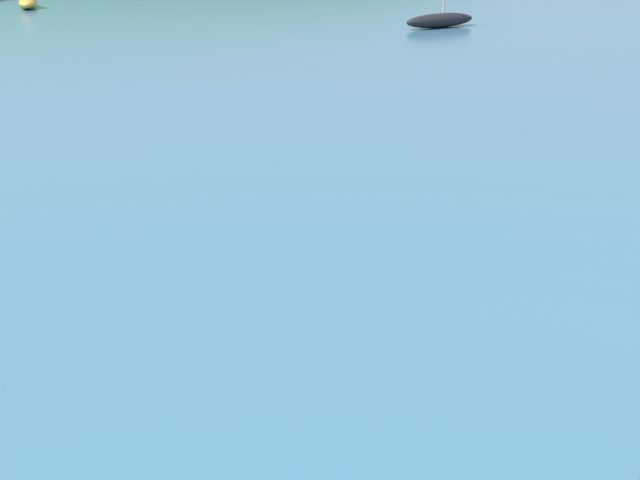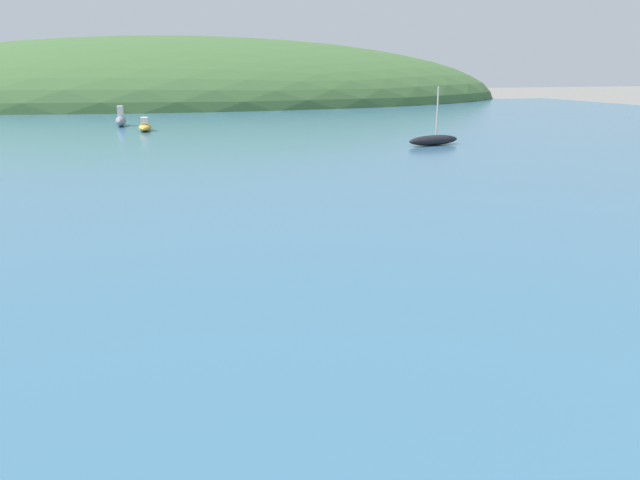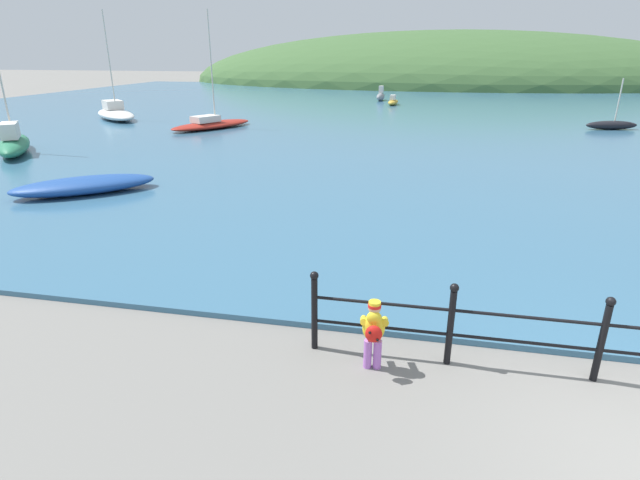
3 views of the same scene
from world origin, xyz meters
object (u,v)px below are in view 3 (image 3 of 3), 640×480
object	(u,v)px
boat_far_right	(612,125)
boat_mid_harbor	(84,185)
child_in_coat	(374,329)
boat_white_sailboat	(13,143)
boat_red_dinghy	(211,124)
boat_twin_mast	(115,113)
boat_blue_hull	(393,102)
boat_nearest_quay	(381,96)

from	to	relation	value
boat_far_right	boat_mid_harbor	distance (m)	25.90
child_in_coat	boat_white_sailboat	distance (m)	19.67
boat_red_dinghy	boat_far_right	bearing A→B (deg)	10.70
boat_twin_mast	boat_blue_hull	size ratio (longest dim) A/B	2.68
boat_far_right	boat_mid_harbor	xyz separation A→B (m)	(-19.47, -17.09, -0.01)
boat_twin_mast	child_in_coat	bearing A→B (deg)	-50.94
boat_twin_mast	boat_nearest_quay	bearing A→B (deg)	46.79
child_in_coat	boat_white_sailboat	size ratio (longest dim) A/B	0.18
boat_far_right	boat_twin_mast	world-z (taller)	boat_twin_mast
boat_twin_mast	boat_red_dinghy	bearing A→B (deg)	-18.54
boat_nearest_quay	boat_blue_hull	bearing A→B (deg)	-69.62
boat_white_sailboat	boat_mid_harbor	world-z (taller)	boat_white_sailboat
boat_red_dinghy	boat_blue_hull	size ratio (longest dim) A/B	2.59
child_in_coat	boat_twin_mast	xyz separation A→B (m)	(-18.17, 22.39, -0.13)
boat_far_right	boat_red_dinghy	distance (m)	21.49
boat_blue_hull	child_in_coat	bearing A→B (deg)	-86.57
boat_white_sailboat	boat_mid_harbor	xyz separation A→B (m)	(6.64, -4.80, -0.20)
boat_mid_harbor	boat_blue_hull	xyz separation A→B (m)	(7.14, 27.85, 0.01)
boat_white_sailboat	boat_nearest_quay	xyz separation A→B (m)	(12.49, 26.51, -0.04)
boat_far_right	boat_mid_harbor	bearing A→B (deg)	-138.73
boat_nearest_quay	boat_red_dinghy	size ratio (longest dim) A/B	0.35
child_in_coat	boat_twin_mast	bearing A→B (deg)	129.06
boat_white_sailboat	boat_nearest_quay	world-z (taller)	boat_white_sailboat
child_in_coat	boat_mid_harbor	size ratio (longest dim) A/B	0.25
child_in_coat	boat_white_sailboat	world-z (taller)	boat_white_sailboat
boat_far_right	boat_white_sailboat	distance (m)	28.86
boat_far_right	boat_nearest_quay	bearing A→B (deg)	133.76
child_in_coat	boat_red_dinghy	xyz separation A→B (m)	(-10.87, 19.94, -0.25)
boat_blue_hull	boat_twin_mast	bearing A→B (deg)	-142.61
boat_white_sailboat	boat_nearest_quay	bearing A→B (deg)	64.77
boat_white_sailboat	boat_red_dinghy	size ratio (longest dim) A/B	0.93
boat_twin_mast	boat_red_dinghy	xyz separation A→B (m)	(7.30, -2.45, -0.12)
boat_nearest_quay	boat_red_dinghy	distance (m)	19.69
boat_far_right	boat_mid_harbor	size ratio (longest dim) A/B	0.70
child_in_coat	boat_blue_hull	bearing A→B (deg)	93.43
boat_twin_mast	boat_red_dinghy	world-z (taller)	boat_twin_mast
boat_white_sailboat	boat_blue_hull	xyz separation A→B (m)	(13.78, 23.05, -0.18)
boat_far_right	boat_red_dinghy	world-z (taller)	boat_red_dinghy
boat_nearest_quay	boat_red_dinghy	bearing A→B (deg)	-112.40
boat_blue_hull	boat_white_sailboat	bearing A→B (deg)	-120.87
boat_white_sailboat	boat_mid_harbor	bearing A→B (deg)	-35.87
boat_white_sailboat	boat_twin_mast	size ratio (longest dim) A/B	0.90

